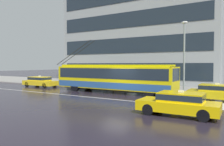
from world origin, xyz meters
TOP-DOWN VIEW (x-y plane):
  - ground_plane at (0.00, 0.00)m, footprint 160.00×160.00m
  - sidewalk_slab at (0.00, 9.06)m, footprint 80.00×10.00m
  - crosswalk_stripe_edge_near at (5.45, 1.03)m, footprint 0.44×4.40m
  - crosswalk_stripe_inner_a at (6.35, 1.03)m, footprint 0.44×4.40m
  - crosswalk_stripe_center at (7.25, 1.03)m, footprint 0.44×4.40m
  - crosswalk_stripe_inner_b at (8.15, 1.03)m, footprint 0.44×4.40m
  - lane_centre_line at (0.00, -1.20)m, footprint 72.00×0.14m
  - trolleybus at (-1.73, 2.46)m, footprint 13.59×2.68m
  - taxi_oncoming_far at (6.25, -4.03)m, footprint 4.30×1.85m
  - taxi_queued_behind_bus at (-12.36, 2.57)m, footprint 4.70×1.92m
  - taxi_ahead_of_bus at (7.73, 2.15)m, footprint 4.57×1.87m
  - bus_shelter at (-3.20, 6.48)m, footprint 4.11×1.67m
  - pedestrian_at_shelter at (-1.98, 5.61)m, footprint 0.47×0.47m
  - pedestrian_approaching_curb at (0.50, 5.89)m, footprint 1.49×1.49m
  - pedestrian_walking_past at (-3.37, 5.25)m, footprint 1.25×1.25m
  - street_lamp at (4.48, 5.19)m, footprint 0.60×0.32m
  - office_tower_corner_left at (-4.35, 18.47)m, footprint 23.40×16.01m

SIDE VIEW (x-z plane):
  - ground_plane at x=0.00m, z-range 0.00..0.00m
  - lane_centre_line at x=0.00m, z-range 0.00..0.01m
  - crosswalk_stripe_edge_near at x=5.45m, z-range 0.00..0.01m
  - crosswalk_stripe_inner_a at x=6.35m, z-range 0.00..0.01m
  - crosswalk_stripe_center at x=7.25m, z-range 0.00..0.01m
  - crosswalk_stripe_inner_b at x=8.15m, z-range 0.00..0.01m
  - sidewalk_slab at x=0.00m, z-range 0.00..0.14m
  - taxi_oncoming_far at x=6.25m, z-range 0.01..1.40m
  - taxi_ahead_of_bus at x=7.73m, z-range 0.01..1.40m
  - taxi_queued_behind_bus at x=-12.36m, z-range 0.01..1.40m
  - pedestrian_at_shelter at x=-1.98m, z-range 0.29..1.94m
  - trolleybus at x=-1.73m, z-range -1.14..4.21m
  - pedestrian_walking_past at x=-3.37m, z-range 0.72..2.68m
  - pedestrian_approaching_curb at x=0.50m, z-range 0.76..2.73m
  - bus_shelter at x=-3.20m, z-range 0.77..3.34m
  - street_lamp at x=4.48m, z-range 0.75..7.49m
  - office_tower_corner_left at x=-4.35m, z-range 0.01..24.90m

